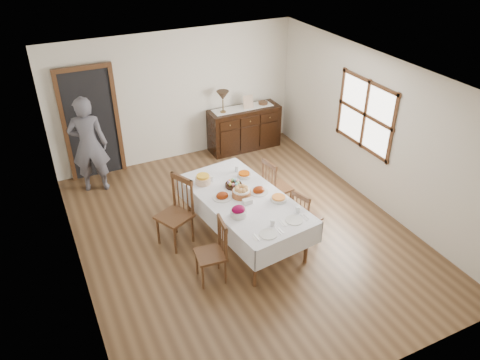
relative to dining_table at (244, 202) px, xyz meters
name	(u,v)px	position (x,y,z in m)	size (l,w,h in m)	color
ground	(243,233)	(0.05, 0.14, -0.69)	(6.00, 6.00, 0.00)	brown
room_shell	(222,133)	(-0.09, 0.56, 0.95)	(5.02, 6.02, 2.65)	silver
dining_table	(244,202)	(0.00, 0.00, 0.00)	(1.45, 2.41, 0.79)	silver
chair_left_near	(214,251)	(-0.77, -0.62, -0.20)	(0.44, 0.44, 0.96)	#51311B
chair_left_far	(177,211)	(-0.95, 0.40, -0.13)	(0.62, 0.62, 1.12)	#51311B
chair_right_near	(305,216)	(0.84, -0.44, -0.23)	(0.46, 0.46, 0.91)	#51311B
chair_right_far	(275,186)	(0.83, 0.48, -0.19)	(0.46, 0.46, 1.00)	#51311B
sideboard	(244,128)	(1.42, 2.86, -0.23)	(1.52, 0.55, 0.91)	black
person	(88,142)	(-1.82, 2.56, 0.28)	(0.61, 0.39, 1.94)	#55545F
bread_basket	(241,192)	(-0.02, 0.05, 0.17)	(0.29, 0.29, 0.17)	brown
egg_basket	(233,184)	(-0.01, 0.35, 0.13)	(0.26, 0.26, 0.11)	black
ham_platter_a	(222,196)	(-0.30, 0.14, 0.12)	(0.30, 0.30, 0.11)	silver
ham_platter_b	(259,190)	(0.27, 0.04, 0.12)	(0.29, 0.29, 0.11)	silver
beet_bowl	(238,212)	(-0.28, -0.40, 0.17)	(0.24, 0.24, 0.17)	silver
carrot_bowl	(244,175)	(0.27, 0.54, 0.13)	(0.22, 0.22, 0.08)	silver
pineapple_bowl	(203,180)	(-0.40, 0.65, 0.16)	(0.25, 0.25, 0.15)	#D4AC89
casserole_dish	(279,199)	(0.43, -0.30, 0.12)	(0.24, 0.24, 0.07)	silver
butter_dish	(247,201)	(-0.02, -0.17, 0.13)	(0.15, 0.11, 0.07)	silver
setting_left	(269,230)	(-0.06, -0.91, 0.11)	(0.44, 0.31, 0.10)	silver
setting_right	(295,217)	(0.42, -0.79, 0.11)	(0.44, 0.31, 0.10)	silver
glass_far_a	(212,178)	(-0.24, 0.66, 0.14)	(0.07, 0.07, 0.09)	white
glass_far_b	(237,169)	(0.25, 0.76, 0.14)	(0.07, 0.07, 0.10)	white
runner	(243,108)	(1.39, 2.89, 0.23)	(1.30, 0.35, 0.01)	white
table_lamp	(223,96)	(0.93, 2.84, 0.58)	(0.26, 0.26, 0.46)	brown
picture_frame	(248,102)	(1.49, 2.83, 0.36)	(0.22, 0.08, 0.28)	tan
deco_bowl	(263,103)	(1.87, 2.89, 0.25)	(0.20, 0.20, 0.06)	#51311B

